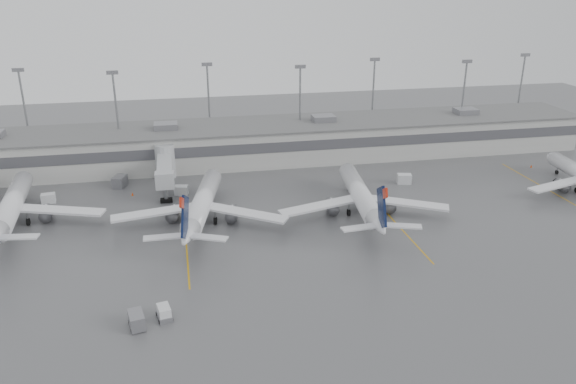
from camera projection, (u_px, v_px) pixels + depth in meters
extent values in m
plane|color=#505052|center=(324.00, 291.00, 74.33)|extent=(260.00, 260.00, 0.00)
cube|color=#A8A8A3|center=(258.00, 142.00, 125.85)|extent=(150.00, 16.00, 8.00)
cube|color=#47474C|center=(264.00, 148.00, 118.14)|extent=(150.00, 0.15, 2.20)
cube|color=#606060|center=(258.00, 125.00, 124.39)|extent=(152.00, 17.00, 0.30)
cube|color=slate|center=(466.00, 111.00, 133.36)|extent=(5.00, 4.00, 1.30)
cylinder|color=gray|center=(26.00, 117.00, 123.11)|extent=(0.44, 0.44, 20.00)
cube|color=slate|center=(18.00, 70.00, 119.41)|extent=(2.40, 0.50, 0.80)
cylinder|color=gray|center=(118.00, 121.00, 119.96)|extent=(0.44, 0.44, 20.00)
cube|color=slate|center=(112.00, 73.00, 116.26)|extent=(2.40, 0.50, 0.80)
cylinder|color=gray|center=(209.00, 109.00, 130.51)|extent=(0.44, 0.44, 20.00)
cube|color=slate|center=(207.00, 64.00, 126.81)|extent=(2.40, 0.50, 0.80)
cylinder|color=gray|center=(300.00, 112.00, 127.35)|extent=(0.44, 0.44, 20.00)
cube|color=slate|center=(300.00, 67.00, 123.65)|extent=(2.40, 0.50, 0.80)
cylinder|color=gray|center=(373.00, 102.00, 137.90)|extent=(0.44, 0.44, 20.00)
cube|color=slate|center=(375.00, 59.00, 134.20)|extent=(2.40, 0.50, 0.80)
cylinder|color=gray|center=(462.00, 104.00, 134.75)|extent=(0.44, 0.44, 20.00)
cube|color=slate|center=(467.00, 61.00, 131.05)|extent=(2.40, 0.50, 0.80)
cylinder|color=gray|center=(519.00, 95.00, 145.30)|extent=(0.44, 0.44, 20.00)
cube|color=slate|center=(525.00, 55.00, 141.60)|extent=(2.40, 0.50, 0.80)
cylinder|color=#A1A3A6|center=(165.00, 161.00, 114.94)|extent=(4.00, 4.00, 7.00)
cube|color=#A1A3A6|center=(165.00, 167.00, 108.71)|extent=(2.80, 13.00, 2.60)
cube|color=#A1A3A6|center=(165.00, 180.00, 101.86)|extent=(3.40, 2.40, 3.00)
cylinder|color=gray|center=(166.00, 195.00, 102.91)|extent=(0.70, 0.70, 2.80)
cube|color=black|center=(166.00, 200.00, 103.29)|extent=(2.20, 1.20, 0.70)
cube|color=#D2960C|center=(185.00, 228.00, 93.01)|extent=(0.25, 40.00, 0.01)
cube|color=#D2960C|center=(385.00, 211.00, 99.48)|extent=(0.25, 40.00, 0.01)
cube|color=#D2960C|center=(560.00, 197.00, 105.95)|extent=(0.25, 40.00, 0.01)
cylinder|color=silver|center=(12.00, 203.00, 94.14)|extent=(5.07, 24.59, 3.33)
cone|color=silver|center=(25.00, 177.00, 106.50)|extent=(3.54, 3.34, 3.33)
cube|color=silver|center=(61.00, 210.00, 93.62)|extent=(14.70, 6.27, 0.39)
cylinder|color=black|center=(25.00, 198.00, 104.14)|extent=(0.46, 1.02, 1.00)
cylinder|color=black|center=(28.00, 222.00, 93.72)|extent=(0.59, 1.25, 1.22)
cylinder|color=silver|center=(203.00, 201.00, 95.29)|extent=(8.31, 24.02, 3.26)
cone|color=silver|center=(214.00, 175.00, 107.83)|extent=(3.83, 3.67, 3.26)
cone|color=silver|center=(187.00, 236.00, 81.69)|extent=(4.35, 6.00, 3.26)
cube|color=silver|center=(155.00, 212.00, 92.89)|extent=(14.32, 4.19, 0.38)
cube|color=silver|center=(246.00, 213.00, 92.66)|extent=(13.60, 9.57, 0.38)
cube|color=#081234|center=(185.00, 217.00, 80.04)|extent=(1.63, 6.04, 7.10)
cube|color=#AD1F0D|center=(182.00, 203.00, 77.70)|extent=(0.79, 2.21, 2.06)
cylinder|color=black|center=(212.00, 195.00, 105.40)|extent=(0.58, 1.04, 0.98)
cylinder|color=black|center=(188.00, 220.00, 94.27)|extent=(0.73, 1.27, 1.19)
cylinder|color=black|center=(215.00, 221.00, 94.20)|extent=(0.73, 1.27, 1.19)
cylinder|color=silver|center=(360.00, 193.00, 98.61)|extent=(5.94, 24.19, 3.27)
cone|color=silver|center=(346.00, 169.00, 111.15)|extent=(3.59, 3.40, 3.27)
cone|color=silver|center=(380.00, 225.00, 84.99)|extent=(3.86, 5.78, 3.27)
cube|color=silver|center=(319.00, 206.00, 95.47)|extent=(14.45, 5.62, 0.38)
cube|color=silver|center=(407.00, 203.00, 96.71)|extent=(14.07, 8.44, 0.38)
cube|color=#081234|center=(382.00, 208.00, 83.34)|extent=(1.01, 6.14, 7.13)
cube|color=#AD1F0D|center=(385.00, 193.00, 81.00)|extent=(0.57, 2.23, 2.07)
cylinder|color=black|center=(349.00, 188.00, 108.72)|extent=(0.49, 1.02, 0.98)
cylinder|color=black|center=(349.00, 213.00, 97.37)|extent=(0.62, 1.25, 1.20)
cylinder|color=black|center=(375.00, 212.00, 97.74)|extent=(0.62, 1.25, 1.20)
cone|color=silver|center=(550.00, 156.00, 119.84)|extent=(3.14, 2.97, 2.89)
cube|color=silver|center=(557.00, 185.00, 105.91)|extent=(12.77, 5.13, 0.34)
cylinder|color=black|center=(557.00, 172.00, 117.70)|extent=(0.42, 0.90, 0.87)
cube|color=silver|center=(164.00, 312.00, 68.20)|extent=(1.83, 2.48, 1.69)
cube|color=slate|center=(164.00, 316.00, 68.38)|extent=(2.08, 2.89, 0.66)
cylinder|color=black|center=(157.00, 314.00, 68.94)|extent=(0.31, 0.56, 0.52)
cylinder|color=black|center=(169.00, 311.00, 69.48)|extent=(0.31, 0.56, 0.52)
cylinder|color=black|center=(160.00, 322.00, 67.33)|extent=(0.31, 0.56, 0.52)
cylinder|color=black|center=(172.00, 319.00, 67.88)|extent=(0.31, 0.56, 0.52)
cube|color=slate|center=(136.00, 320.00, 66.45)|extent=(2.23, 3.21, 1.78)
cylinder|color=black|center=(129.00, 322.00, 67.34)|extent=(0.34, 0.62, 0.59)
cylinder|color=black|center=(145.00, 328.00, 66.08)|extent=(0.34, 0.62, 0.59)
cube|color=silver|center=(48.00, 198.00, 102.86)|extent=(2.63, 1.92, 1.73)
cube|color=silver|center=(181.00, 190.00, 106.67)|extent=(2.79, 2.18, 1.75)
cube|color=silver|center=(404.00, 179.00, 112.35)|extent=(3.07, 2.42, 1.92)
cube|color=slate|center=(120.00, 181.00, 110.68)|extent=(3.00, 3.87, 2.13)
cone|color=#F34C05|center=(132.00, 194.00, 106.41)|extent=(0.41, 0.41, 0.65)
cone|color=#F34C05|center=(355.00, 178.00, 114.90)|extent=(0.39, 0.39, 0.62)
cone|color=#F34C05|center=(531.00, 166.00, 121.85)|extent=(0.39, 0.39, 0.61)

